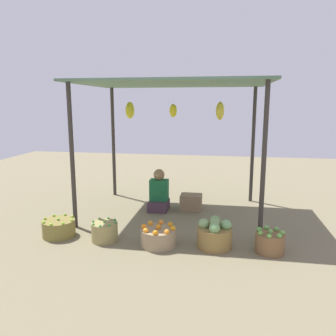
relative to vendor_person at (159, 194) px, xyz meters
name	(u,v)px	position (x,y,z in m)	size (l,w,h in m)	color
ground_plane	(173,212)	(0.29, -0.12, -0.30)	(14.00, 14.00, 0.00)	#786E52
market_stall_structure	(173,93)	(0.29, -0.12, 1.86)	(3.23, 2.30, 2.35)	#38332D
vendor_person	(159,194)	(0.00, 0.00, 0.00)	(0.36, 0.44, 0.78)	#473040
basket_limes	(59,228)	(-1.25, -1.53, -0.17)	(0.49, 0.49, 0.29)	olive
basket_green_chilies	(105,232)	(-0.50, -1.58, -0.16)	(0.38, 0.38, 0.31)	#958951
basket_oranges	(158,237)	(0.31, -1.62, -0.17)	(0.51, 0.51, 0.32)	#978260
basket_cabbages	(215,235)	(1.10, -1.54, -0.12)	(0.49, 0.49, 0.42)	olive
basket_green_apples	(270,242)	(1.84, -1.58, -0.15)	(0.39, 0.39, 0.33)	brown
wooden_crate_near_vendor	(191,202)	(0.60, 0.11, -0.15)	(0.40, 0.34, 0.29)	#876F4F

